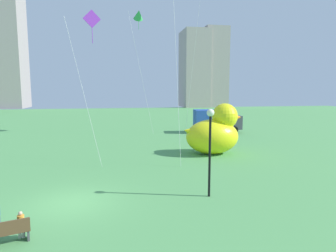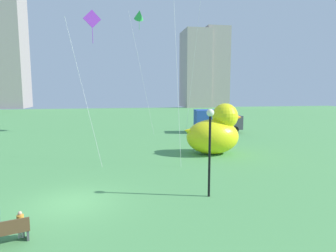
# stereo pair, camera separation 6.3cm
# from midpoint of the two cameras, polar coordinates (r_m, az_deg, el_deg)

# --- Properties ---
(ground_plane) EXTENTS (140.00, 140.00, 0.00)m
(ground_plane) POSITION_cam_midpoint_polar(r_m,az_deg,el_deg) (15.19, -18.41, -14.07)
(ground_plane) COLOR #519652
(park_bench) EXTENTS (1.51, 0.86, 0.90)m
(park_bench) POSITION_cam_midpoint_polar(r_m,az_deg,el_deg) (12.23, -28.95, -17.63)
(park_bench) COLOR brown
(park_bench) RESTS_ON ground
(person_child) EXTENTS (0.25, 0.25, 1.01)m
(person_child) POSITION_cam_midpoint_polar(r_m,az_deg,el_deg) (12.45, -26.90, -16.58)
(person_child) COLOR silver
(person_child) RESTS_ON ground
(giant_inflatable_duck) EXTENTS (5.11, 3.28, 4.24)m
(giant_inflatable_duck) POSITION_cam_midpoint_polar(r_m,az_deg,el_deg) (24.74, 8.96, -1.25)
(giant_inflatable_duck) COLOR yellow
(giant_inflatable_duck) RESTS_ON ground
(lamppost) EXTENTS (0.38, 0.38, 4.46)m
(lamppost) POSITION_cam_midpoint_polar(r_m,az_deg,el_deg) (14.62, 8.09, -1.95)
(lamppost) COLOR black
(lamppost) RESTS_ON ground
(box_truck) EXTENTS (5.92, 2.82, 2.85)m
(box_truck) POSITION_cam_midpoint_polar(r_m,az_deg,el_deg) (36.90, 9.31, 0.96)
(box_truck) COLOR #264CA5
(box_truck) RESTS_ON ground
(city_skyline) EXTENTS (73.48, 15.95, 33.10)m
(city_skyline) POSITION_cam_midpoint_polar(r_m,az_deg,el_deg) (90.46, -17.46, 12.10)
(city_skyline) COLOR gray
(city_skyline) RESTS_ON ground
(kite_purple) EXTENTS (2.45, 1.99, 11.03)m
(kite_purple) POSITION_cam_midpoint_polar(r_m,az_deg,el_deg) (22.66, -14.85, 18.53)
(kite_purple) COLOR silver
(kite_purple) RESTS_ON ground
(kite_green) EXTENTS (2.84, 2.35, 14.90)m
(kite_green) POSITION_cam_midpoint_polar(r_m,az_deg,el_deg) (37.03, -5.83, 20.76)
(kite_green) COLOR silver
(kite_green) RESTS_ON ground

